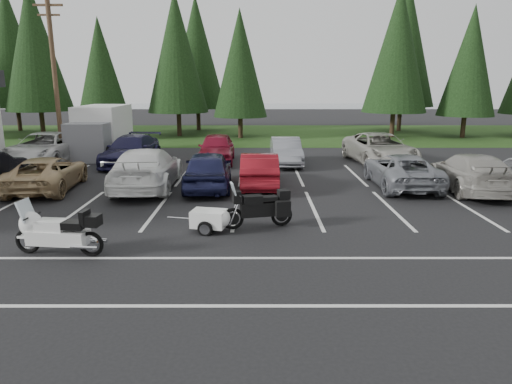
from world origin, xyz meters
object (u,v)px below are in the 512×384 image
object	(u,v)px
car_near_7	(471,172)
car_far_0	(45,148)
car_near_6	(401,170)
cargo_trailer	(209,221)
car_far_1	(131,150)
car_near_3	(147,168)
touring_motorcycle	(57,228)
utility_pole	(55,74)
car_near_5	(259,170)
car_far_2	(217,148)
adventure_motorcycle	(258,204)
car_near_2	(47,173)
box_truck	(98,132)
car_far_4	(380,149)
car_near_4	(208,170)
car_far_3	(286,151)

from	to	relation	value
car_near_7	car_far_0	distance (m)	20.85
car_near_6	cargo_trailer	bearing A→B (deg)	38.77
car_far_0	car_far_1	size ratio (longest dim) A/B	1.14
car_near_3	car_near_7	bearing A→B (deg)	176.15
car_far_0	touring_motorcycle	size ratio (longest dim) A/B	2.29
car_far_0	car_near_7	bearing A→B (deg)	-16.63
utility_pole	car_near_6	xyz separation A→B (m)	(17.26, -7.54, -4.00)
car_near_5	cargo_trailer	size ratio (longest dim) A/B	3.05
car_far_1	car_far_2	bearing A→B (deg)	12.39
adventure_motorcycle	cargo_trailer	bearing A→B (deg)	-178.83
car_far_1	car_far_2	xyz separation A→B (m)	(4.47, 0.61, 0.02)
car_near_2	car_far_2	xyz separation A→B (m)	(6.34, 6.44, 0.10)
box_truck	utility_pole	bearing A→B (deg)	-165.96
car_near_5	car_near_7	size ratio (longest dim) A/B	0.83
car_far_4	touring_motorcycle	distance (m)	17.61
car_near_7	adventure_motorcycle	size ratio (longest dim) A/B	2.19
car_far_0	cargo_trailer	xyz separation A→B (m)	(9.88, -11.42, -0.50)
car_near_7	car_far_0	size ratio (longest dim) A/B	0.88
car_near_7	touring_motorcycle	bearing A→B (deg)	31.86
utility_pole	box_truck	bearing A→B (deg)	14.04
box_truck	car_near_5	size ratio (longest dim) A/B	1.29
cargo_trailer	car_near_6	bearing A→B (deg)	50.61
car_near_5	car_far_0	size ratio (longest dim) A/B	0.73
utility_pole	car_near_3	bearing A→B (deg)	-49.24
box_truck	car_far_4	bearing A→B (deg)	-9.03
car_near_3	car_far_4	size ratio (longest dim) A/B	0.99
box_truck	car_near_7	world-z (taller)	box_truck
car_far_4	cargo_trailer	bearing A→B (deg)	-131.04
car_near_3	car_near_7	xyz separation A→B (m)	(13.09, -0.48, -0.07)
utility_pole	car_far_0	world-z (taller)	utility_pole
touring_motorcycle	cargo_trailer	bearing A→B (deg)	34.40
car_far_1	touring_motorcycle	world-z (taller)	car_far_1
car_near_6	car_near_4	bearing A→B (deg)	2.84
car_far_0	car_far_2	size ratio (longest dim) A/B	1.30
car_near_3	car_near_5	bearing A→B (deg)	-177.67
car_near_2	car_near_4	bearing A→B (deg)	176.43
car_near_2	car_far_3	distance (m)	11.64
car_near_6	cargo_trailer	xyz separation A→B (m)	(-7.44, -5.87, -0.37)
car_near_4	car_far_1	xyz separation A→B (m)	(-4.65, 5.65, -0.03)
touring_motorcycle	box_truck	bearing A→B (deg)	112.16
car_near_5	adventure_motorcycle	size ratio (longest dim) A/B	1.82
car_near_7	car_far_4	xyz separation A→B (m)	(-2.00, 6.27, 0.05)
car_near_5	adventure_motorcycle	xyz separation A→B (m)	(-0.10, -5.56, 0.01)
car_near_7	car_far_3	distance (m)	9.28
car_far_1	car_near_3	bearing A→B (deg)	-64.45
box_truck	car_near_7	xyz separation A→B (m)	(17.82, -8.79, -0.69)
car_near_6	car_near_7	distance (m)	2.67
car_near_5	cargo_trailer	distance (m)	6.14
box_truck	car_near_5	bearing A→B (deg)	-40.47
car_far_0	car_near_4	bearing A→B (deg)	-31.35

